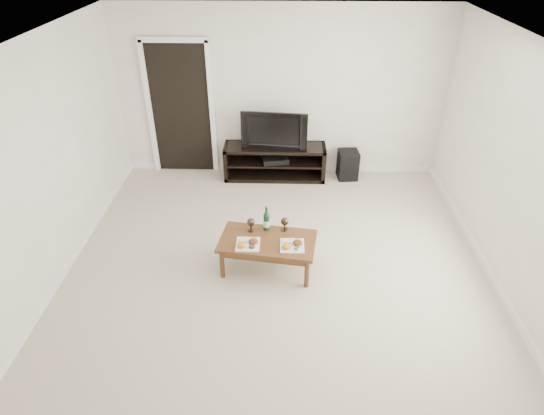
{
  "coord_description": "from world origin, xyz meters",
  "views": [
    {
      "loc": [
        0.06,
        -4.01,
        3.54
      ],
      "look_at": [
        -0.07,
        0.46,
        0.7
      ],
      "focal_mm": 30.0,
      "sensor_mm": 36.0,
      "label": 1
    }
  ],
  "objects": [
    {
      "name": "coffee_table",
      "position": [
        -0.11,
        0.21,
        0.21
      ],
      "size": [
        1.17,
        0.75,
        0.42
      ],
      "primitive_type": "cube",
      "rotation": [
        0.0,
        0.0,
        -0.14
      ],
      "color": "#5A3519",
      "rests_on": "ground"
    },
    {
      "name": "wine_bottle",
      "position": [
        -0.13,
        0.42,
        0.59
      ],
      "size": [
        0.07,
        0.07,
        0.35
      ],
      "primitive_type": "cylinder",
      "color": "#0E341B",
      "rests_on": "coffee_table"
    },
    {
      "name": "floor",
      "position": [
        0.0,
        0.0,
        0.0
      ],
      "size": [
        5.5,
        5.5,
        0.0
      ],
      "primitive_type": "plane",
      "color": "beige",
      "rests_on": "ground"
    },
    {
      "name": "subwoofer",
      "position": [
        1.09,
        2.51,
        0.23
      ],
      "size": [
        0.33,
        0.33,
        0.46
      ],
      "primitive_type": "cube",
      "rotation": [
        0.0,
        0.0,
        0.08
      ],
      "color": "black",
      "rests_on": "ground"
    },
    {
      "name": "media_console",
      "position": [
        -0.08,
        2.5,
        0.28
      ],
      "size": [
        1.6,
        0.45,
        0.55
      ],
      "primitive_type": "cube",
      "color": "black",
      "rests_on": "ground"
    },
    {
      "name": "doorway",
      "position": [
        -1.55,
        2.73,
        1.02
      ],
      "size": [
        0.9,
        0.02,
        2.05
      ],
      "primitive_type": "cube",
      "color": "black",
      "rests_on": "ground"
    },
    {
      "name": "goblet_left",
      "position": [
        -0.31,
        0.39,
        0.51
      ],
      "size": [
        0.09,
        0.09,
        0.17
      ],
      "primitive_type": null,
      "color": "#352B1D",
      "rests_on": "coffee_table"
    },
    {
      "name": "ceiling",
      "position": [
        0.0,
        0.0,
        2.62
      ],
      "size": [
        5.0,
        5.5,
        0.04
      ],
      "primitive_type": "cube",
      "color": "white",
      "rests_on": "back_wall"
    },
    {
      "name": "plate_right",
      "position": [
        0.17,
        0.09,
        0.45
      ],
      "size": [
        0.27,
        0.27,
        0.07
      ],
      "primitive_type": "cube",
      "color": "white",
      "rests_on": "coffee_table"
    },
    {
      "name": "av_receiver",
      "position": [
        -0.07,
        2.48,
        0.33
      ],
      "size": [
        0.45,
        0.37,
        0.08
      ],
      "primitive_type": "cube",
      "rotation": [
        0.0,
        0.0,
        0.19
      ],
      "color": "black",
      "rests_on": "media_console"
    },
    {
      "name": "plate_left",
      "position": [
        -0.33,
        0.1,
        0.45
      ],
      "size": [
        0.27,
        0.27,
        0.07
      ],
      "primitive_type": "cube",
      "color": "white",
      "rests_on": "coffee_table"
    },
    {
      "name": "goblet_right",
      "position": [
        0.08,
        0.41,
        0.51
      ],
      "size": [
        0.09,
        0.09,
        0.17
      ],
      "primitive_type": null,
      "color": "#352B1D",
      "rests_on": "coffee_table"
    },
    {
      "name": "television",
      "position": [
        -0.08,
        2.5,
        0.84
      ],
      "size": [
        1.02,
        0.23,
        0.58
      ],
      "primitive_type": "imported",
      "rotation": [
        0.0,
        0.0,
        -0.1
      ],
      "color": "black",
      "rests_on": "media_console"
    },
    {
      "name": "back_wall",
      "position": [
        0.0,
        2.77,
        1.3
      ],
      "size": [
        5.0,
        0.04,
        2.6
      ],
      "primitive_type": "cube",
      "color": "beige",
      "rests_on": "ground"
    }
  ]
}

